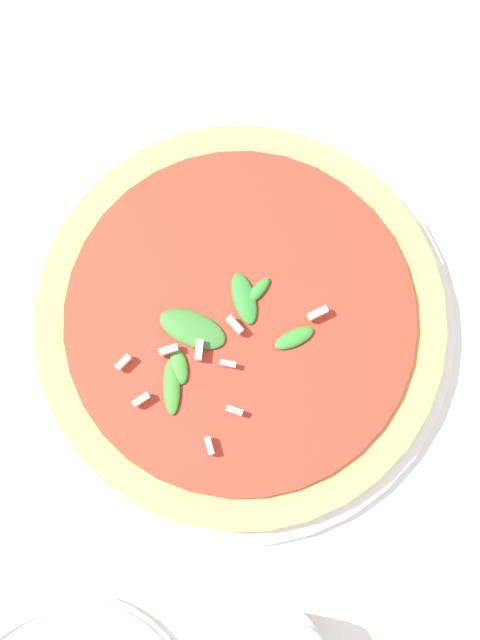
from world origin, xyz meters
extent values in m
plane|color=silver|center=(0.00, 0.00, 0.00)|extent=(6.00, 6.00, 0.00)
cylinder|color=white|center=(-0.02, 0.01, 0.01)|extent=(0.31, 0.31, 0.01)
cylinder|color=tan|center=(-0.02, 0.01, 0.02)|extent=(0.29, 0.29, 0.02)
cylinder|color=#A82D1E|center=(-0.02, 0.01, 0.03)|extent=(0.24, 0.24, 0.01)
ellipsoid|color=#326F28|center=(-0.02, -0.05, 0.04)|extent=(0.03, 0.02, 0.01)
ellipsoid|color=#317024|center=(-0.01, -0.06, 0.04)|extent=(0.04, 0.03, 0.01)
ellipsoid|color=#306629|center=(-0.03, -0.03, 0.04)|extent=(0.05, 0.05, 0.01)
ellipsoid|color=#276E29|center=(-0.03, 0.01, 0.04)|extent=(0.04, 0.02, 0.01)
ellipsoid|color=#2C752A|center=(-0.03, 0.03, 0.04)|extent=(0.02, 0.03, 0.01)
ellipsoid|color=#2D7329|center=(0.01, 0.03, 0.04)|extent=(0.01, 0.03, 0.01)
cube|color=beige|center=(-0.01, -0.08, 0.04)|extent=(0.00, 0.01, 0.01)
cube|color=beige|center=(-0.02, 0.00, 0.04)|extent=(0.01, 0.01, 0.01)
cube|color=beige|center=(0.00, 0.05, 0.04)|extent=(0.01, 0.01, 0.01)
cube|color=beige|center=(0.00, -0.02, 0.04)|extent=(0.01, 0.01, 0.01)
cube|color=beige|center=(0.04, -0.05, 0.04)|extent=(0.01, 0.01, 0.01)
cube|color=beige|center=(-0.03, -0.05, 0.04)|extent=(0.01, 0.01, 0.01)
cube|color=beige|center=(0.03, -0.03, 0.04)|extent=(0.01, 0.01, 0.01)
cube|color=beige|center=(-0.02, -0.03, 0.04)|extent=(0.01, 0.01, 0.01)
cube|color=beige|center=(-0.04, -0.08, 0.04)|extent=(0.01, 0.01, 0.01)
camera|label=1|loc=(0.07, -0.05, 0.64)|focal=50.00mm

